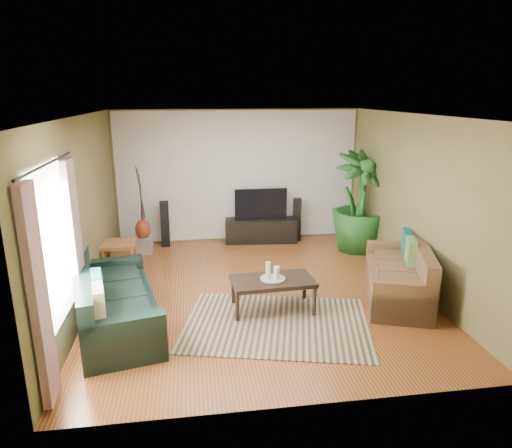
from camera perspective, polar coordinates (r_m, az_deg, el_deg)
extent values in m
plane|color=#985027|center=(7.23, 0.23, -8.46)|extent=(5.50, 5.50, 0.00)
plane|color=white|center=(6.59, 0.26, 13.43)|extent=(5.50, 5.50, 0.00)
plane|color=brown|center=(9.46, -2.25, 5.97)|extent=(5.00, 0.00, 5.00)
plane|color=brown|center=(4.22, 5.84, -7.03)|extent=(5.00, 0.00, 5.00)
plane|color=brown|center=(6.89, -20.80, 1.12)|extent=(0.00, 5.50, 5.50)
plane|color=brown|center=(7.56, 19.34, 2.53)|extent=(0.00, 5.50, 5.50)
plane|color=white|center=(9.45, -2.24, 5.96)|extent=(4.90, 0.00, 4.90)
plane|color=white|center=(5.38, -24.10, -2.70)|extent=(0.00, 1.80, 1.80)
cube|color=gray|center=(4.78, -25.51, -8.38)|extent=(0.08, 0.35, 2.20)
cube|color=gray|center=(6.13, -21.59, -2.69)|extent=(0.08, 0.35, 2.20)
cylinder|color=black|center=(5.17, -24.70, 6.82)|extent=(0.03, 1.90, 0.03)
cube|color=black|center=(6.35, -17.02, -8.65)|extent=(1.39, 2.34, 0.85)
cube|color=brown|center=(7.21, 17.27, -5.65)|extent=(1.40, 2.04, 0.85)
cube|color=#9E875D|center=(6.30, 2.57, -12.36)|extent=(2.81, 2.28, 0.01)
cube|color=black|center=(6.58, 2.09, -8.78)|extent=(1.19, 0.71, 0.47)
cylinder|color=gray|center=(6.49, 2.11, -6.83)|extent=(0.36, 0.36, 0.02)
cylinder|color=beige|center=(6.46, 1.55, -5.75)|extent=(0.07, 0.07, 0.23)
cylinder|color=white|center=(6.42, 2.54, -6.15)|extent=(0.07, 0.07, 0.18)
cylinder|color=white|center=(6.52, 2.63, -5.93)|extent=(0.07, 0.07, 0.15)
cube|color=black|center=(9.53, 0.60, -0.77)|extent=(1.51, 0.58, 0.49)
cube|color=black|center=(9.38, 0.61, 2.53)|extent=(1.08, 0.06, 0.64)
cube|color=black|center=(9.38, -11.31, 0.00)|extent=(0.17, 0.19, 0.92)
cube|color=black|center=(9.62, 5.14, 0.59)|extent=(0.19, 0.20, 0.90)
imported|color=#184A1A|center=(9.06, 12.82, 2.71)|extent=(1.33, 1.33, 1.95)
cylinder|color=black|center=(9.28, 12.50, -2.30)|extent=(0.36, 0.36, 0.28)
cube|color=gray|center=(9.13, -13.82, -2.56)|extent=(0.33, 0.33, 0.32)
ellipsoid|color=maroon|center=(9.04, -13.95, -0.71)|extent=(0.29, 0.29, 0.41)
cube|color=#975B31|center=(8.12, -16.60, -4.16)|extent=(0.56, 0.56, 0.58)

